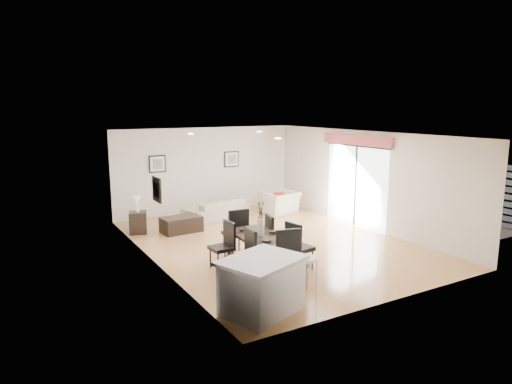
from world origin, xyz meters
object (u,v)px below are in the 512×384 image
dining_table (261,239)px  dining_chair_foot (237,229)px  armchair (280,203)px  dining_chair_enear (297,244)px  sofa (216,209)px  bar_stool (307,263)px  dining_chair_efar (274,234)px  dining_chair_wfar (225,242)px  side_table (138,223)px  dining_chair_wnear (245,253)px  kitchen_island (262,285)px  dining_chair_head (291,255)px  coffee_table (181,224)px

dining_table → dining_chair_foot: 1.06m
armchair → dining_chair_enear: bearing=51.7°
sofa → bar_stool: 6.20m
armchair → dining_chair_efar: size_ratio=1.08×
dining_chair_wfar → side_table: size_ratio=1.70×
dining_chair_wnear → dining_chair_efar: bearing=131.0°
armchair → bar_stool: bearing=51.8°
sofa → dining_chair_wnear: bearing=54.8°
dining_chair_wnear → bar_stool: 1.40m
dining_chair_wnear → dining_chair_enear: (1.21, -0.00, -0.01)m
dining_chair_wfar → bar_stool: 2.24m
dining_chair_wfar → sofa: bearing=154.9°
sofa → kitchen_island: size_ratio=1.31×
dining_chair_efar → dining_chair_foot: dining_chair_foot is taller
dining_chair_head → dining_chair_foot: bearing=102.9°
coffee_table → dining_table: bearing=-87.7°
dining_table → dining_chair_head: dining_chair_head is taller
dining_chair_wnear → bar_stool: bearing=25.8°
dining_chair_wfar → dining_chair_enear: dining_chair_enear is taller
dining_chair_efar → dining_chair_foot: bearing=56.5°
dining_chair_wnear → sofa: bearing=165.9°
dining_table → dining_chair_wfar: (-0.61, 0.44, -0.09)m
armchair → dining_table: dining_table is taller
dining_chair_wfar → bar_stool: dining_chair_wfar is taller
dining_chair_enear → coffee_table: dining_chair_enear is taller
dining_chair_wfar → dining_chair_foot: bearing=133.6°
dining_chair_wfar → armchair: bearing=131.7°
dining_chair_efar → coffee_table: size_ratio=0.95×
dining_chair_wfar → side_table: dining_chair_wfar is taller
kitchen_island → bar_stool: 0.94m
sofa → dining_table: size_ratio=1.16×
dining_chair_enear → side_table: 4.91m
dining_chair_head → dining_chair_wnear: bearing=147.2°
coffee_table → kitchen_island: 5.33m
dining_chair_wfar → kitchen_island: size_ratio=0.63×
dining_table → dining_chair_enear: 0.76m
dining_chair_wnear → coffee_table: (0.21, 3.99, -0.37)m
side_table → dining_chair_enear: bearing=-65.3°
dining_chair_wfar → side_table: 3.67m
dining_chair_efar → kitchen_island: (-1.62, -2.20, -0.09)m
dining_chair_wnear → dining_chair_head: (0.62, -0.62, 0.02)m
bar_stool → dining_chair_wfar: bearing=103.0°
dining_chair_wfar → kitchen_island: (-0.41, -2.18, -0.09)m
dining_chair_enear → dining_chair_efar: size_ratio=1.04×
coffee_table → bar_stool: size_ratio=1.32×
coffee_table → kitchen_island: (-0.62, -5.29, 0.26)m
sofa → dining_chair_efar: size_ratio=2.09×
dining_chair_efar → bar_stool: (-0.71, -2.20, 0.13)m
sofa → dining_chair_enear: 4.82m
dining_chair_wfar → dining_chair_efar: (1.22, 0.01, -0.00)m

